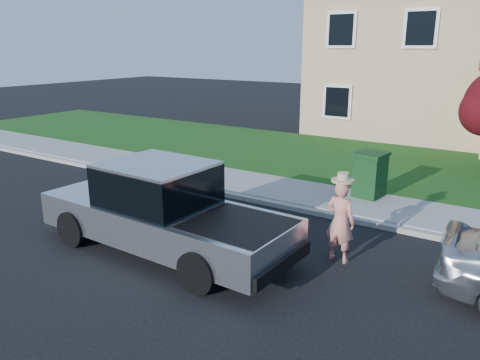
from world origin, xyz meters
name	(u,v)px	position (x,y,z in m)	size (l,w,h in m)	color
ground	(206,245)	(0.00, 0.00, 0.00)	(80.00, 80.00, 0.00)	black
curb	(310,211)	(1.00, 2.90, 0.06)	(40.00, 0.20, 0.12)	gray
sidewalk	(328,199)	(1.00, 4.00, 0.07)	(40.00, 2.00, 0.15)	gray
lawn	(380,165)	(1.00, 8.50, 0.05)	(40.00, 7.00, 0.10)	#144714
house	(445,64)	(1.31, 16.38, 3.17)	(14.00, 11.30, 6.85)	tan
pickup_truck	(163,211)	(-0.53, -0.69, 0.84)	(5.55, 2.21, 1.80)	black
woman	(340,220)	(2.55, 0.80, 0.83)	(0.61, 0.43, 1.75)	tan
trash_bin	(370,174)	(1.89, 4.59, 0.74)	(0.81, 0.90, 1.17)	#0E3514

